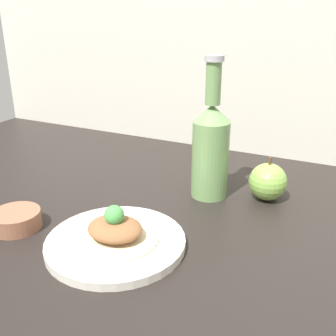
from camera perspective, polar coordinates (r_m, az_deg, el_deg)
name	(u,v)px	position (r cm, az deg, el deg)	size (l,w,h in cm)	color
ground_plane	(170,254)	(70.30, 0.30, -12.37)	(180.00, 110.00, 4.00)	black
wall_backsplash	(264,0)	(108.82, 13.78, 22.59)	(180.00, 3.00, 80.00)	silver
plate	(116,241)	(68.77, -7.59, -10.51)	(23.87, 23.87, 1.78)	silver
plated_food	(115,229)	(67.55, -7.69, -8.82)	(14.81, 14.81, 6.24)	beige
cider_bottle	(211,146)	(82.63, 6.22, 3.13)	(7.82, 7.82, 29.70)	#729E5B
apple	(268,182)	(85.57, 14.29, -1.94)	(7.98, 7.98, 9.51)	#84B74C
dipping_bowl	(16,220)	(78.34, -21.14, -7.03)	(8.93, 8.93, 3.28)	#996047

